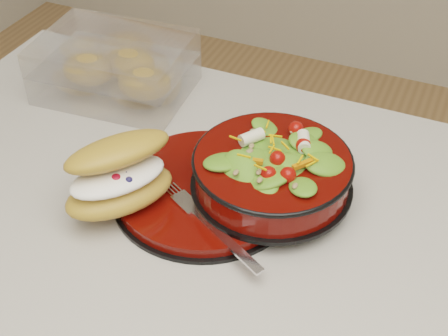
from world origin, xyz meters
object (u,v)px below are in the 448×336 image
at_px(fork, 213,228).
at_px(croissant, 120,176).
at_px(salad_bowl, 272,167).
at_px(dinner_plate, 205,190).
at_px(pastry_box, 116,68).

bearing_deg(fork, croissant, 118.38).
bearing_deg(salad_bowl, fork, -110.45).
xyz_separation_m(dinner_plate, salad_bowl, (0.08, 0.03, 0.04)).
xyz_separation_m(dinner_plate, fork, (0.04, -0.07, 0.01)).
xyz_separation_m(salad_bowl, pastry_box, (-0.33, 0.15, -0.01)).
xyz_separation_m(salad_bowl, croissant, (-0.17, -0.10, 0.01)).
distance_m(dinner_plate, salad_bowl, 0.10).
relative_size(salad_bowl, fork, 1.37).
bearing_deg(salad_bowl, pastry_box, 155.86).
bearing_deg(pastry_box, fork, -45.47).
relative_size(croissant, fork, 1.12).
distance_m(salad_bowl, pastry_box, 0.37).
bearing_deg(pastry_box, croissant, -61.80).
height_order(croissant, fork, croissant).
bearing_deg(dinner_plate, pastry_box, 143.86).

